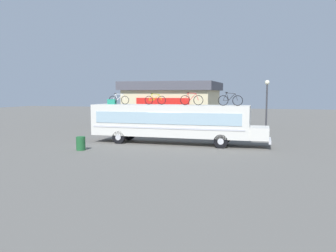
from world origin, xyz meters
name	(u,v)px	position (x,y,z in m)	size (l,w,h in m)	color
ground_plane	(169,144)	(0.00, 0.00, 0.00)	(120.00, 120.00, 0.00)	#605E59
bus	(172,121)	(0.25, 0.00, 1.74)	(13.45, 2.39, 2.96)	silver
luggage_bag_1	(112,102)	(-4.85, 0.25, 3.17)	(0.66, 0.35, 0.41)	#1E7F66
rooftop_bicycle_1	(119,100)	(-4.22, 0.20, 3.34)	(1.73, 0.44, 0.89)	black
rooftop_bicycle_2	(155,100)	(-1.22, 0.32, 3.34)	(1.71, 0.44, 0.89)	black
rooftop_bicycle_3	(192,100)	(1.74, -0.03, 3.37)	(1.74, 0.44, 0.97)	black
rooftop_bicycle_4	(230,100)	(4.61, -0.32, 3.37)	(1.75, 0.44, 0.97)	black
roadside_building	(174,104)	(-3.32, 13.70, 2.61)	(10.34, 9.78, 5.09)	beige
trash_bin	(81,143)	(-4.95, -4.46, 0.46)	(0.61, 0.61, 0.92)	#1E592D
street_lamp	(267,101)	(7.12, 4.30, 3.21)	(0.38, 0.38, 4.91)	#38383D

